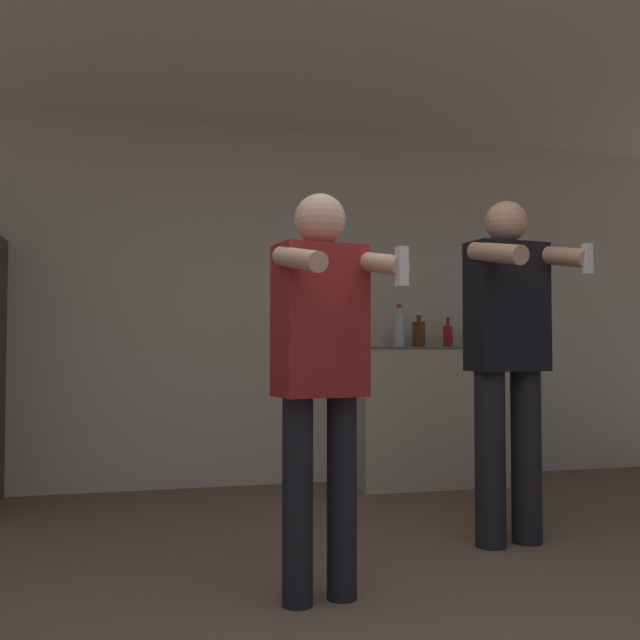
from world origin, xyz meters
TOP-DOWN VIEW (x-y plane):
  - wall_back at (0.00, 3.13)m, footprint 7.00×0.06m
  - ceiling_slab at (0.00, 1.55)m, footprint 7.00×3.62m
  - counter at (1.33, 2.85)m, footprint 1.19×0.54m
  - bottle_clear_vodka at (1.09, 2.88)m, footprint 0.08×0.08m
  - bottle_tall_gin at (1.24, 2.88)m, footprint 0.09×0.09m
  - bottle_red_label at (1.47, 2.88)m, footprint 0.07×0.07m
  - bottle_short_whiskey at (1.63, 2.88)m, footprint 0.09×0.09m
  - person_woman_foreground at (-0.03, 0.76)m, footprint 0.45×0.51m
  - person_man_side at (1.07, 1.29)m, footprint 0.49×0.52m

SIDE VIEW (x-z plane):
  - counter at x=1.33m, z-range 0.00..0.97m
  - person_woman_foreground at x=-0.03m, z-range 0.14..1.71m
  - person_man_side at x=1.07m, z-range 0.10..1.79m
  - bottle_red_label at x=1.47m, z-range 0.94..1.17m
  - bottle_tall_gin at x=1.24m, z-range 0.94..1.19m
  - bottle_short_whiskey at x=1.63m, z-range 0.94..1.23m
  - bottle_clear_vodka at x=1.09m, z-range 0.95..1.25m
  - wall_back at x=0.00m, z-range 0.00..2.55m
  - ceiling_slab at x=0.00m, z-range 2.55..2.60m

